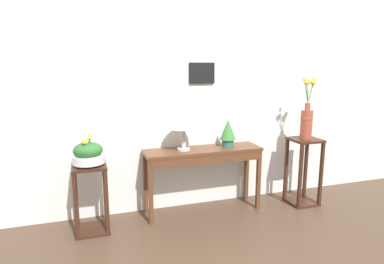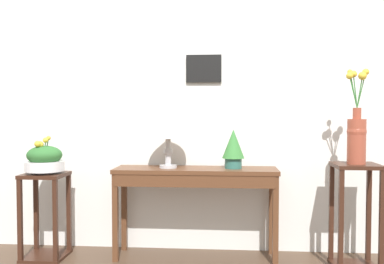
{
  "view_description": "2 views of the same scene",
  "coord_description": "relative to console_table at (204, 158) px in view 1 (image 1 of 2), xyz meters",
  "views": [
    {
      "loc": [
        -1.24,
        -2.45,
        1.72
      ],
      "look_at": [
        -0.09,
        1.07,
        0.98
      ],
      "focal_mm": 31.26,
      "sensor_mm": 36.0,
      "label": 1
    },
    {
      "loc": [
        0.31,
        -2.51,
        1.23
      ],
      "look_at": [
        0.02,
        1.1,
        1.07
      ],
      "focal_mm": 40.13,
      "sensor_mm": 36.0,
      "label": 2
    }
  ],
  "objects": [
    {
      "name": "console_table",
      "position": [
        0.0,
        0.0,
        0.0
      ],
      "size": [
        1.37,
        0.37,
        0.77
      ],
      "color": "#56331E",
      "rests_on": "ground"
    },
    {
      "name": "planter_bowl_wide_left",
      "position": [
        -1.27,
        -0.08,
        0.19
      ],
      "size": [
        0.32,
        0.32,
        0.32
      ],
      "color": "silver",
      "rests_on": "pedestal_stand_left"
    },
    {
      "name": "ground_plane",
      "position": [
        -0.05,
        -1.06,
        -0.66
      ],
      "size": [
        12.0,
        12.0,
        0.01
      ],
      "primitive_type": "cube",
      "color": "#4C3828"
    },
    {
      "name": "pedestal_stand_right",
      "position": [
        1.27,
        -0.15,
        -0.24
      ],
      "size": [
        0.34,
        0.34,
        0.84
      ],
      "color": "#381E14",
      "rests_on": "ground"
    },
    {
      "name": "pedestal_stand_left",
      "position": [
        -1.27,
        -0.08,
        -0.3
      ],
      "size": [
        0.34,
        0.34,
        0.73
      ],
      "color": "#381E14",
      "rests_on": "ground"
    },
    {
      "name": "back_wall_with_art",
      "position": [
        -0.05,
        0.3,
        0.74
      ],
      "size": [
        9.0,
        0.13,
        2.8
      ],
      "color": "silver",
      "rests_on": "ground"
    },
    {
      "name": "flower_vase_tall_right",
      "position": [
        1.27,
        -0.15,
        0.42
      ],
      "size": [
        0.18,
        0.15,
        0.74
      ],
      "color": "#9E4733",
      "rests_on": "pedestal_stand_right"
    },
    {
      "name": "potted_plant_on_console",
      "position": [
        0.32,
        0.04,
        0.29
      ],
      "size": [
        0.19,
        0.19,
        0.33
      ],
      "color": "#2D665B",
      "rests_on": "console_table"
    },
    {
      "name": "table_lamp",
      "position": [
        -0.23,
        0.02,
        0.46
      ],
      "size": [
        0.34,
        0.34,
        0.48
      ],
      "color": "#B7B7BC",
      "rests_on": "console_table"
    }
  ]
}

